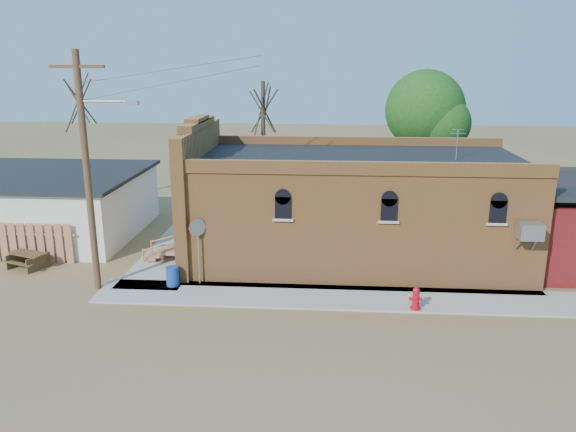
# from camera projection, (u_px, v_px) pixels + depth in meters

# --- Properties ---
(ground) EXTENTS (120.00, 120.00, 0.00)m
(ground) POSITION_uv_depth(u_px,v_px,m) (306.00, 308.00, 20.23)
(ground) COLOR brown
(ground) RESTS_ON ground
(sidewalk_south) EXTENTS (19.00, 2.20, 0.08)m
(sidewalk_south) POSITION_uv_depth(u_px,v_px,m) (347.00, 298.00, 20.98)
(sidewalk_south) COLOR #9E9991
(sidewalk_south) RESTS_ON ground
(sidewalk_west) EXTENTS (2.60, 10.00, 0.08)m
(sidewalk_west) POSITION_uv_depth(u_px,v_px,m) (178.00, 249.00, 26.42)
(sidewalk_west) COLOR #9E9991
(sidewalk_west) RESTS_ON ground
(brick_bar) EXTENTS (16.40, 7.97, 6.30)m
(brick_bar) POSITION_uv_depth(u_px,v_px,m) (349.00, 207.00, 24.76)
(brick_bar) COLOR #B96F38
(brick_bar) RESTS_ON ground
(wood_fence) EXTENTS (5.20, 0.10, 1.80)m
(wood_fence) POSITION_uv_depth(u_px,v_px,m) (18.00, 243.00, 24.53)
(wood_fence) COLOR #A3674A
(wood_fence) RESTS_ON ground
(utility_pole) EXTENTS (3.12, 0.26, 9.00)m
(utility_pole) POSITION_uv_depth(u_px,v_px,m) (88.00, 168.00, 20.67)
(utility_pole) COLOR #47291C
(utility_pole) RESTS_ON ground
(tree_bare_near) EXTENTS (2.80, 2.80, 7.65)m
(tree_bare_near) POSITION_uv_depth(u_px,v_px,m) (263.00, 109.00, 31.32)
(tree_bare_near) COLOR #473829
(tree_bare_near) RESTS_ON ground
(tree_bare_far) EXTENTS (2.80, 2.80, 8.16)m
(tree_bare_far) POSITION_uv_depth(u_px,v_px,m) (79.00, 100.00, 32.95)
(tree_bare_far) COLOR #473829
(tree_bare_far) RESTS_ON ground
(tree_leafy) EXTENTS (4.40, 4.40, 8.15)m
(tree_leafy) POSITION_uv_depth(u_px,v_px,m) (425.00, 110.00, 31.18)
(tree_leafy) COLOR #473829
(tree_leafy) RESTS_ON ground
(fire_hydrant) EXTENTS (0.46, 0.42, 0.83)m
(fire_hydrant) POSITION_uv_depth(u_px,v_px,m) (416.00, 298.00, 19.82)
(fire_hydrant) COLOR #B30A1C
(fire_hydrant) RESTS_ON sidewalk_south
(stop_sign) EXTENTS (0.59, 0.52, 2.68)m
(stop_sign) POSITION_uv_depth(u_px,v_px,m) (198.00, 234.00, 21.68)
(stop_sign) COLOR gray
(stop_sign) RESTS_ON sidewalk_south
(trash_barrel) EXTENTS (0.54, 0.54, 0.77)m
(trash_barrel) POSITION_uv_depth(u_px,v_px,m) (173.00, 276.00, 21.92)
(trash_barrel) COLOR navy
(trash_barrel) RESTS_ON sidewalk_west
(picnic_table) EXTENTS (1.92, 1.69, 0.67)m
(picnic_table) POSITION_uv_depth(u_px,v_px,m) (28.00, 258.00, 24.03)
(picnic_table) COLOR #513D20
(picnic_table) RESTS_ON ground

